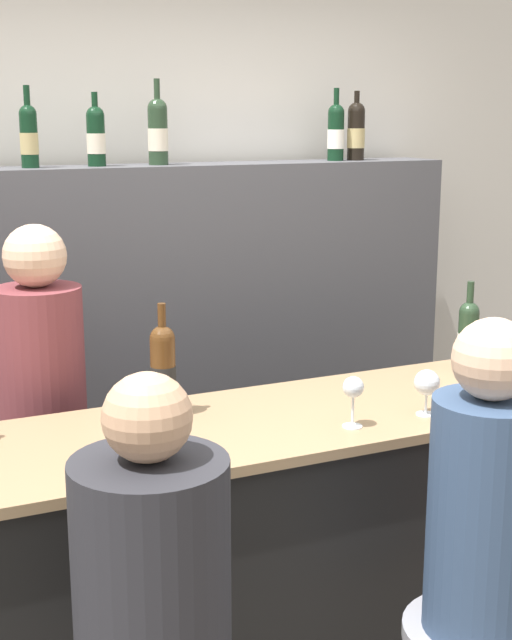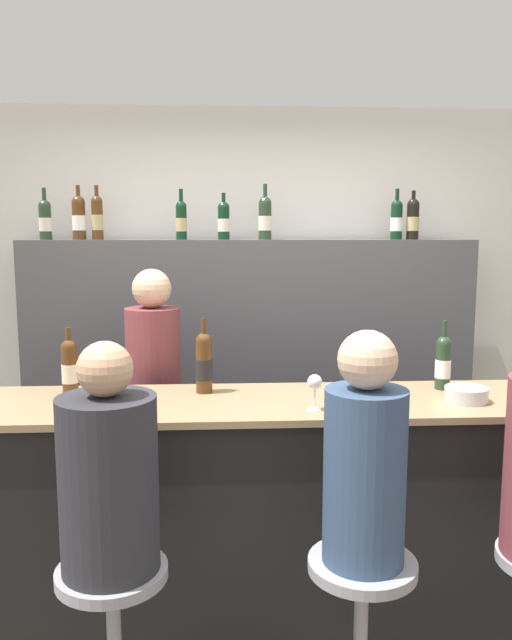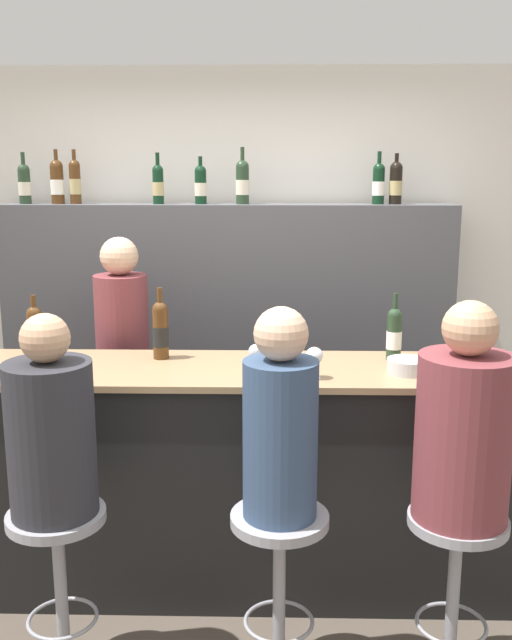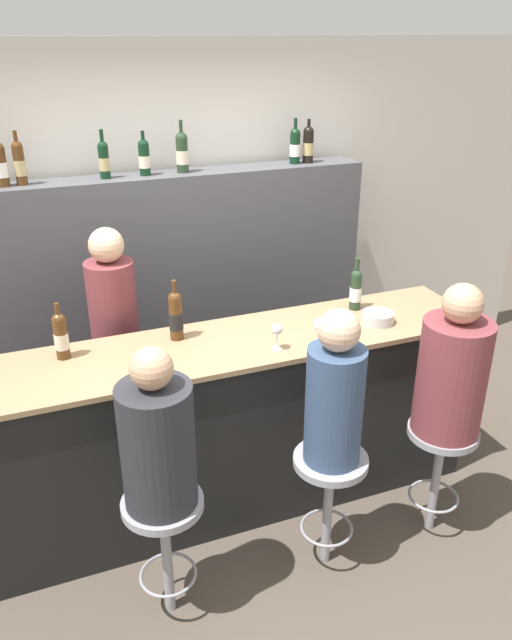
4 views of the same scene
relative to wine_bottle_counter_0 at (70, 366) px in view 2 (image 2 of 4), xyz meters
name	(u,v)px [view 2 (image 2 of 4)]	position (x,y,z in m)	size (l,w,h in m)	color
wall_back	(248,312)	(0.86, 1.26, 0.08)	(6.40, 0.05, 2.60)	beige
bar_counter	(262,518)	(0.86, -0.15, -0.67)	(2.93, 0.62, 1.09)	black
back_bar_cabinet	(250,381)	(0.86, 1.04, -0.33)	(2.75, 0.28, 1.77)	#4C4C51
wine_bottle_counter_0	(70,366)	(0.00, 0.00, 0.00)	(0.07, 0.07, 0.31)	#4C2D14
wine_bottle_counter_1	(204,362)	(0.60, 0.00, 0.01)	(0.08, 0.08, 0.34)	#4C2D14
wine_bottle_counter_2	(443,362)	(1.71, 0.00, 0.00)	(0.07, 0.07, 0.32)	#233823
wine_bottle_backbar_0	(45,219)	(-0.36, 1.04, 0.68)	(0.07, 0.07, 0.31)	#233823
wine_bottle_backbar_1	(79,217)	(-0.16, 1.04, 0.69)	(0.08, 0.08, 0.32)	#4C2D14
wine_bottle_backbar_2	(97,217)	(-0.05, 1.04, 0.69)	(0.07, 0.07, 0.32)	#4C2D14
wine_bottle_backbar_3	(181,220)	(0.45, 1.04, 0.67)	(0.07, 0.07, 0.30)	black
wine_bottle_backbar_4	(224,220)	(0.70, 1.04, 0.67)	(0.07, 0.07, 0.28)	black
wine_bottle_backbar_5	(265,218)	(0.96, 1.04, 0.69)	(0.08, 0.08, 0.33)	#233823
wine_bottle_backbar_6	(396,219)	(1.77, 1.04, 0.68)	(0.07, 0.07, 0.31)	black
wine_bottle_backbar_7	(413,219)	(1.87, 1.04, 0.68)	(0.08, 0.08, 0.30)	black
wine_glass_0	(315,384)	(1.06, -0.32, -0.02)	(0.06, 0.06, 0.15)	silver
wine_glass_1	(376,386)	(1.32, -0.32, -0.03)	(0.08, 0.08, 0.14)	silver
metal_bowl	(466,394)	(1.74, -0.22, -0.10)	(0.18, 0.18, 0.06)	#B7B7BC
bar_stool_left	(113,608)	(0.30, -0.78, -0.68)	(0.38, 0.38, 0.69)	gray
guest_seated_left	(109,474)	(0.30, -0.78, -0.20)	(0.33, 0.33, 0.78)	#28282D
bar_stool_middle	(361,600)	(1.17, -0.78, -0.68)	(0.38, 0.38, 0.69)	gray
guest_seated_middle	(365,460)	(1.17, -0.78, -0.17)	(0.28, 0.28, 0.81)	#334766
bartender	(155,432)	(0.33, 0.42, -0.45)	(0.29, 0.29, 1.63)	brown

